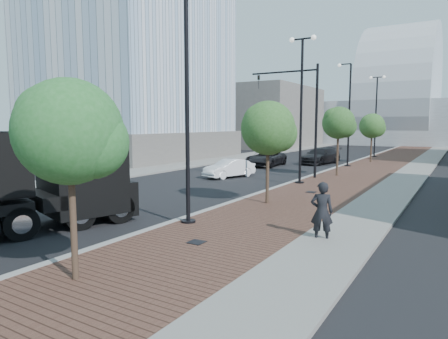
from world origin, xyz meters
The scene contains 22 objects.
sidewalk centered at (3.50, 40.00, 0.06)m, with size 7.00×140.00×0.12m, color #4C2D23.
concrete_strip centered at (6.20, 40.00, 0.07)m, with size 2.40×140.00×0.13m, color slate.
curb centered at (0.00, 40.00, 0.07)m, with size 0.30×140.00×0.14m, color gray.
west_sidewalk centered at (-13.00, 40.00, 0.06)m, with size 4.00×140.00×0.12m, color slate.
white_sedan centered at (-5.07, 22.70, 0.67)m, with size 1.41×4.05×1.33m, color white.
dark_car_mid centered at (-6.16, 31.22, 0.74)m, with size 2.46×5.33×1.48m, color black.
dark_car_far centered at (-2.51, 35.82, 0.78)m, with size 2.18×5.36×1.56m, color black.
pedestrian centered at (5.66, 10.58, 1.01)m, with size 0.74×0.48×2.02m, color black.
streetlight_1 centered at (0.49, 10.00, 4.34)m, with size 1.44×0.56×9.21m.
streetlight_2 centered at (0.60, 22.00, 4.82)m, with size 1.72×0.56×9.28m.
streetlight_3 centered at (0.49, 34.00, 4.34)m, with size 1.44×0.56×9.21m.
streetlight_4 centered at (0.60, 46.00, 4.82)m, with size 1.72×0.56×9.28m.
traffic_mast centered at (-0.30, 25.00, 4.98)m, with size 5.09×0.20×8.00m.
tree_0 centered at (1.65, 4.02, 3.71)m, with size 2.55×2.52×4.99m.
tree_1 centered at (1.65, 15.02, 3.69)m, with size 2.58×2.56×4.98m.
tree_2 centered at (1.65, 27.02, 3.95)m, with size 2.40×2.35×5.15m.
tree_3 centered at (1.65, 39.02, 3.68)m, with size 2.47×2.44×4.91m.
tower_podium centered at (-24.00, 32.00, 1.50)m, with size 19.00×19.00×3.00m, color #605B56.
convention_center centered at (-2.00, 85.00, 6.00)m, with size 50.00×30.00×50.00m.
commercial_block_nw centered at (-20.00, 60.00, 5.00)m, with size 14.00×20.00×10.00m, color #645F5A.
utility_cover_1 centered at (2.40, 8.00, 0.13)m, with size 0.50×0.50×0.02m, color black.
utility_cover_2 centered at (2.40, 19.00, 0.13)m, with size 0.50×0.50×0.02m, color black.
Camera 1 is at (9.61, -2.13, 3.91)m, focal length 31.91 mm.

